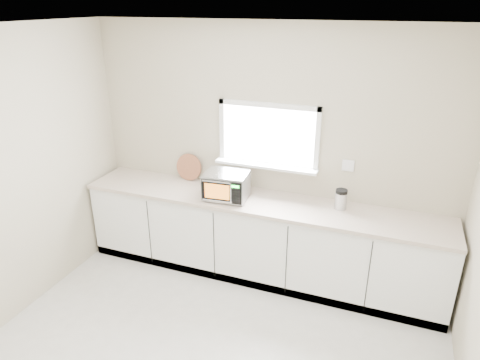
% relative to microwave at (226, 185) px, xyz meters
% --- Properties ---
extents(back_wall, '(4.00, 0.17, 2.70)m').
position_rel_microwave_xyz_m(back_wall, '(0.34, 0.38, 0.29)').
color(back_wall, '#BFB397').
rests_on(back_wall, ground).
extents(cabinets, '(3.92, 0.60, 0.88)m').
position_rel_microwave_xyz_m(cabinets, '(0.34, 0.08, -0.63)').
color(cabinets, white).
rests_on(cabinets, ground).
extents(countertop, '(3.92, 0.64, 0.04)m').
position_rel_microwave_xyz_m(countertop, '(0.34, 0.07, -0.17)').
color(countertop, beige).
rests_on(countertop, cabinets).
extents(microwave, '(0.48, 0.39, 0.29)m').
position_rel_microwave_xyz_m(microwave, '(0.00, 0.00, 0.00)').
color(microwave, black).
rests_on(microwave, countertop).
extents(knife_block, '(0.12, 0.21, 0.29)m').
position_rel_microwave_xyz_m(knife_block, '(-0.12, 0.16, -0.03)').
color(knife_block, '#412E17').
rests_on(knife_block, countertop).
extents(cutting_board, '(0.31, 0.07, 0.31)m').
position_rel_microwave_xyz_m(cutting_board, '(-0.60, 0.32, 0.00)').
color(cutting_board, '#AF6643').
rests_on(cutting_board, countertop).
extents(coffee_grinder, '(0.15, 0.15, 0.21)m').
position_rel_microwave_xyz_m(coffee_grinder, '(1.17, 0.18, -0.05)').
color(coffee_grinder, '#B6B9BE').
rests_on(coffee_grinder, countertop).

